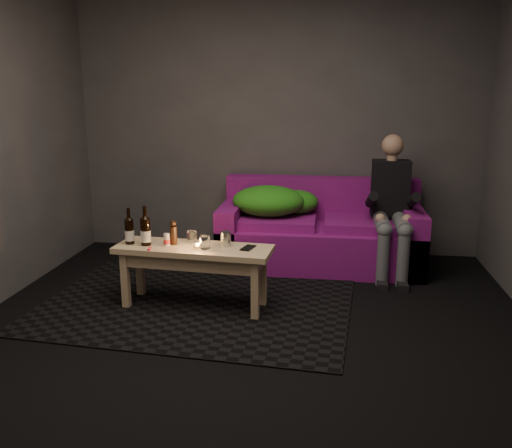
{
  "coord_description": "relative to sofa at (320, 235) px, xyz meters",
  "views": [
    {
      "loc": [
        0.51,
        -3.16,
        1.63
      ],
      "look_at": [
        -0.09,
        1.35,
        0.49
      ],
      "focal_mm": 38.0,
      "sensor_mm": 36.0,
      "label": 1
    }
  ],
  "objects": [
    {
      "name": "salt_shaker",
      "position": [
        -1.13,
        -1.19,
        0.24
      ],
      "size": [
        0.06,
        0.06,
        0.09
      ],
      "primitive_type": "cylinder",
      "rotation": [
        0.0,
        0.0,
        -0.3
      ],
      "color": "silver",
      "rests_on": "coffee_table"
    },
    {
      "name": "tealight",
      "position": [
        -0.88,
        -1.25,
        0.22
      ],
      "size": [
        0.06,
        0.06,
        0.05
      ],
      "color": "white",
      "rests_on": "coffee_table"
    },
    {
      "name": "pepper_mill",
      "position": [
        -1.09,
        -1.15,
        0.27
      ],
      "size": [
        0.05,
        0.05,
        0.14
      ],
      "primitive_type": "cylinder",
      "rotation": [
        0.0,
        0.0,
        0.01
      ],
      "color": "black",
      "rests_on": "coffee_table"
    },
    {
      "name": "sofa",
      "position": [
        0.0,
        0.0,
        0.0
      ],
      "size": [
        1.85,
        0.83,
        0.8
      ],
      "color": "#7F117E",
      "rests_on": "floor"
    },
    {
      "name": "beer_bottle_a",
      "position": [
        -1.42,
        -1.17,
        0.3
      ],
      "size": [
        0.07,
        0.07,
        0.28
      ],
      "color": "black",
      "rests_on": "coffee_table"
    },
    {
      "name": "steel_cup",
      "position": [
        -0.69,
        -1.14,
        0.25
      ],
      "size": [
        0.1,
        0.1,
        0.11
      ],
      "primitive_type": "cylinder",
      "rotation": [
        0.0,
        0.0,
        0.25
      ],
      "color": "#B3B5BA",
      "rests_on": "coffee_table"
    },
    {
      "name": "smartphone",
      "position": [
        -0.51,
        -1.18,
        0.2
      ],
      "size": [
        0.11,
        0.17,
        0.01
      ],
      "primitive_type": "cube",
      "rotation": [
        0.0,
        0.0,
        -0.25
      ],
      "color": "black",
      "rests_on": "coffee_table"
    },
    {
      "name": "rug",
      "position": [
        -0.93,
        -1.13,
        -0.28
      ],
      "size": [
        2.49,
        1.91,
        0.01
      ],
      "primitive_type": "cube",
      "rotation": [
        0.0,
        0.0,
        -0.08
      ],
      "color": "black",
      "rests_on": "floor"
    },
    {
      "name": "coffee_table",
      "position": [
        -0.93,
        -1.18,
        0.11
      ],
      "size": [
        1.21,
        0.47,
        0.48
      ],
      "rotation": [
        0.0,
        0.0,
        -0.08
      ],
      "color": "tan",
      "rests_on": "rug"
    },
    {
      "name": "room",
      "position": [
        -0.45,
        -1.35,
        1.35
      ],
      "size": [
        4.5,
        4.5,
        4.5
      ],
      "color": "silver",
      "rests_on": "ground"
    },
    {
      "name": "beer_bottle_b",
      "position": [
        -1.29,
        -1.19,
        0.31
      ],
      "size": [
        0.08,
        0.08,
        0.3
      ],
      "color": "black",
      "rests_on": "coffee_table"
    },
    {
      "name": "tumbler_front",
      "position": [
        -0.83,
        -1.23,
        0.24
      ],
      "size": [
        0.1,
        0.1,
        0.1
      ],
      "primitive_type": "cylinder",
      "rotation": [
        0.0,
        0.0,
        0.26
      ],
      "color": "white",
      "rests_on": "coffee_table"
    },
    {
      "name": "person",
      "position": [
        0.62,
        -0.15,
        0.35
      ],
      "size": [
        0.33,
        0.77,
        1.24
      ],
      "color": "black",
      "rests_on": "sofa"
    },
    {
      "name": "green_blanket",
      "position": [
        -0.45,
        -0.01,
        0.31
      ],
      "size": [
        0.82,
        0.56,
        0.28
      ],
      "color": "#218418",
      "rests_on": "sofa"
    },
    {
      "name": "floor",
      "position": [
        -0.45,
        -1.82,
        -0.29
      ],
      "size": [
        4.5,
        4.5,
        0.0
      ],
      "primitive_type": "plane",
      "color": "black",
      "rests_on": "ground"
    },
    {
      "name": "red_lighter",
      "position": [
        -1.23,
        -1.3,
        0.2
      ],
      "size": [
        0.02,
        0.07,
        0.01
      ],
      "primitive_type": "cube",
      "rotation": [
        0.0,
        0.0,
        0.09
      ],
      "color": "red",
      "rests_on": "coffee_table"
    },
    {
      "name": "tumbler_back",
      "position": [
        -0.96,
        -1.08,
        0.24
      ],
      "size": [
        0.09,
        0.09,
        0.09
      ],
      "primitive_type": "cylinder",
      "rotation": [
        0.0,
        0.0,
        0.25
      ],
      "color": "white",
      "rests_on": "coffee_table"
    }
  ]
}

